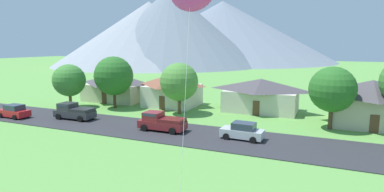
% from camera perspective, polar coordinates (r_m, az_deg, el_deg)
% --- Properties ---
extents(road_strip, '(160.00, 7.97, 0.08)m').
position_cam_1_polar(road_strip, '(32.51, 2.61, -7.33)').
color(road_strip, '#2D2D33').
rests_on(road_strip, ground).
extents(mountain_east_ridge, '(125.12, 125.12, 34.00)m').
position_cam_1_polar(mountain_east_ridge, '(184.80, 5.56, 11.62)').
color(mountain_east_ridge, slate).
rests_on(mountain_east_ridge, ground).
extents(mountain_far_east_ridge, '(81.10, 81.10, 34.45)m').
position_cam_1_polar(mountain_far_east_ridge, '(145.74, -3.91, 12.37)').
color(mountain_far_east_ridge, slate).
rests_on(mountain_far_east_ridge, ground).
extents(mountain_west_ridge, '(86.52, 86.52, 28.77)m').
position_cam_1_polar(mountain_west_ridge, '(148.06, -7.75, 11.16)').
color(mountain_west_ridge, '#8E939E').
rests_on(mountain_west_ridge, ground).
extents(house_leftmost, '(8.04, 7.41, 4.95)m').
position_cam_1_polar(house_leftmost, '(48.43, -3.57, 1.24)').
color(house_leftmost, beige).
rests_on(house_leftmost, ground).
extents(house_left_center, '(9.58, 7.90, 5.34)m').
position_cam_1_polar(house_left_center, '(41.97, 29.89, -0.96)').
color(house_left_center, beige).
rests_on(house_left_center, ground).
extents(house_right_center, '(10.69, 6.69, 4.63)m').
position_cam_1_polar(house_right_center, '(45.30, 12.44, 0.26)').
color(house_right_center, beige).
rests_on(house_right_center, ground).
extents(house_rightmost, '(10.72, 8.21, 4.43)m').
position_cam_1_polar(house_rightmost, '(54.83, -13.27, 1.67)').
color(house_rightmost, beige).
rests_on(house_rightmost, ground).
extents(tree_near_left, '(5.72, 5.72, 7.69)m').
position_cam_1_polar(tree_near_left, '(47.60, -14.07, 3.58)').
color(tree_near_left, '#4C3823').
rests_on(tree_near_left, ground).
extents(tree_left_of_center, '(5.02, 5.02, 7.03)m').
position_cam_1_polar(tree_left_of_center, '(37.61, 24.20, 1.10)').
color(tree_left_of_center, '#4C3823').
rests_on(tree_left_of_center, ground).
extents(tree_center, '(4.79, 4.79, 6.53)m').
position_cam_1_polar(tree_center, '(49.98, -21.47, 2.67)').
color(tree_center, brown).
rests_on(tree_center, ground).
extents(tree_right_of_center, '(5.18, 5.18, 7.00)m').
position_cam_1_polar(tree_right_of_center, '(42.24, -2.36, 2.57)').
color(tree_right_of_center, brown).
rests_on(tree_right_of_center, ground).
extents(parked_car_silver_west_end, '(4.28, 2.24, 1.68)m').
position_cam_1_polar(parked_car_silver_west_end, '(31.63, 9.20, -6.35)').
color(parked_car_silver_west_end, '#B7BCC1').
rests_on(parked_car_silver_west_end, road_strip).
extents(parked_car_red_mid_east, '(4.23, 2.14, 1.68)m').
position_cam_1_polar(parked_car_red_mid_east, '(46.41, -29.67, -2.45)').
color(parked_car_red_mid_east, red).
rests_on(parked_car_red_mid_east, road_strip).
extents(pickup_truck_maroon_west_side, '(5.22, 2.37, 1.99)m').
position_cam_1_polar(pickup_truck_maroon_west_side, '(34.41, -5.64, -4.66)').
color(pickup_truck_maroon_west_side, maroon).
rests_on(pickup_truck_maroon_west_side, road_strip).
extents(pickup_truck_charcoal_east_side, '(5.26, 2.44, 1.99)m').
position_cam_1_polar(pickup_truck_charcoal_east_side, '(42.22, -20.72, -2.62)').
color(pickup_truck_charcoal_east_side, '#333338').
rests_on(pickup_truck_charcoal_east_side, road_strip).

